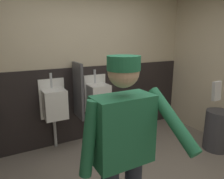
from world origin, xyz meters
The scene contains 8 objects.
wall_back centered at (0.00, 1.76, 1.28)m, with size 4.75×0.12×2.56m, color beige.
wainscot_band_back centered at (0.00, 1.69, 0.65)m, with size 4.15×0.03×1.29m, color black.
urinal_left centered at (-0.54, 1.54, 0.78)m, with size 0.40×0.34×1.24m.
urinal_middle centered at (0.21, 1.54, 0.78)m, with size 0.40×0.34×1.24m.
privacy_divider_panel centered at (-0.17, 1.47, 0.95)m, with size 0.04×0.40×0.90m, color #4C4C51.
person centered at (-0.47, -0.38, 0.98)m, with size 0.67×0.60×1.65m.
cell_phone centered at (-0.17, -0.88, 1.47)m, with size 0.06×0.02×0.11m, color silver.
trash_bin centered at (1.73, 0.28, 0.33)m, with size 0.39×0.39×0.65m, color #38383D.
Camera 1 is at (-1.24, -1.60, 1.77)m, focal length 33.31 mm.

